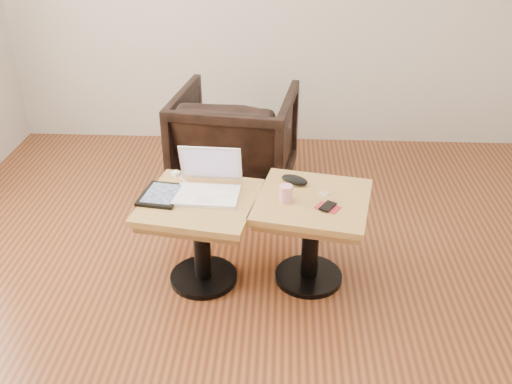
{
  "coord_description": "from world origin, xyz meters",
  "views": [
    {
      "loc": [
        -0.02,
        -2.29,
        2.0
      ],
      "look_at": [
        -0.15,
        0.26,
        0.57
      ],
      "focal_mm": 40.0,
      "sensor_mm": 36.0,
      "label": 1
    }
  ],
  "objects_px": {
    "armchair": "(235,141)",
    "laptop": "(208,185)",
    "striped_cup": "(286,193)",
    "side_table_right": "(312,219)",
    "side_table_left": "(201,220)"
  },
  "relations": [
    {
      "from": "laptop",
      "to": "striped_cup",
      "type": "height_order",
      "value": "laptop"
    },
    {
      "from": "side_table_right",
      "to": "armchair",
      "type": "bearing_deg",
      "value": 126.41
    },
    {
      "from": "striped_cup",
      "to": "laptop",
      "type": "bearing_deg",
      "value": 170.59
    },
    {
      "from": "side_table_right",
      "to": "striped_cup",
      "type": "bearing_deg",
      "value": -154.86
    },
    {
      "from": "side_table_right",
      "to": "side_table_left",
      "type": "bearing_deg",
      "value": -165.0
    },
    {
      "from": "side_table_left",
      "to": "striped_cup",
      "type": "bearing_deg",
      "value": 10.05
    },
    {
      "from": "laptop",
      "to": "side_table_right",
      "type": "bearing_deg",
      "value": -0.75
    },
    {
      "from": "armchair",
      "to": "laptop",
      "type": "bearing_deg",
      "value": 94.6
    },
    {
      "from": "laptop",
      "to": "striped_cup",
      "type": "xyz_separation_m",
      "value": [
        0.41,
        -0.07,
        -0.0
      ]
    },
    {
      "from": "side_table_right",
      "to": "laptop",
      "type": "xyz_separation_m",
      "value": [
        -0.55,
        0.03,
        0.18
      ]
    },
    {
      "from": "laptop",
      "to": "striped_cup",
      "type": "distance_m",
      "value": 0.42
    },
    {
      "from": "laptop",
      "to": "side_table_left",
      "type": "bearing_deg",
      "value": -115.54
    },
    {
      "from": "striped_cup",
      "to": "armchair",
      "type": "bearing_deg",
      "value": 107.98
    },
    {
      "from": "side_table_right",
      "to": "armchair",
      "type": "height_order",
      "value": "armchair"
    },
    {
      "from": "side_table_left",
      "to": "laptop",
      "type": "xyz_separation_m",
      "value": [
        0.04,
        0.07,
        0.18
      ]
    }
  ]
}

